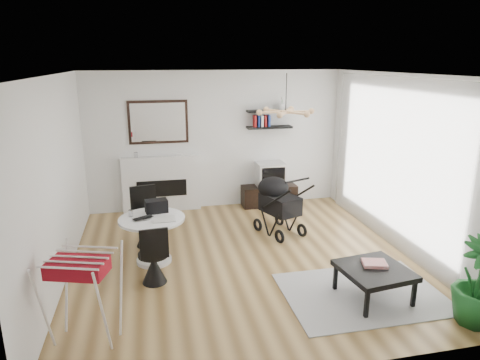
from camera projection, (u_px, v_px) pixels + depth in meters
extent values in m
plane|color=brown|center=(243.00, 259.00, 6.44)|extent=(5.00, 5.00, 0.00)
plane|color=white|center=(244.00, 74.00, 5.70)|extent=(5.00, 5.00, 0.00)
plane|color=white|center=(216.00, 141.00, 8.42)|extent=(5.00, 0.00, 5.00)
plane|color=white|center=(56.00, 182.00, 5.56)|extent=(0.00, 5.00, 5.00)
plane|color=white|center=(402.00, 163.00, 6.57)|extent=(0.00, 5.00, 5.00)
cube|color=white|center=(389.00, 161.00, 6.74)|extent=(0.04, 3.60, 2.60)
cube|color=white|center=(162.00, 184.00, 8.34)|extent=(1.50, 0.15, 1.10)
cube|color=black|center=(162.00, 188.00, 8.30)|extent=(0.95, 0.06, 0.32)
cube|color=black|center=(158.00, 122.00, 8.08)|extent=(1.12, 0.03, 0.82)
cube|color=white|center=(158.00, 122.00, 8.06)|extent=(1.02, 0.01, 0.72)
cube|color=black|center=(269.00, 127.00, 8.44)|extent=(0.90, 0.25, 0.04)
cube|color=black|center=(270.00, 111.00, 8.35)|extent=(0.90, 0.25, 0.04)
cube|color=black|center=(269.00, 195.00, 8.75)|extent=(1.11, 0.39, 0.42)
cube|color=silver|center=(270.00, 174.00, 8.63)|extent=(0.56, 0.48, 0.48)
cube|color=black|center=(273.00, 177.00, 8.41)|extent=(0.47, 0.01, 0.39)
cylinder|color=white|center=(154.00, 260.00, 6.34)|extent=(0.51, 0.51, 0.05)
cylinder|color=white|center=(153.00, 239.00, 6.25)|extent=(0.13, 0.13, 0.60)
cylinder|color=white|center=(152.00, 219.00, 6.16)|extent=(0.95, 0.95, 0.04)
imported|color=black|center=(144.00, 219.00, 6.07)|extent=(0.35, 0.31, 0.02)
cube|color=black|center=(156.00, 206.00, 6.35)|extent=(0.35, 0.24, 0.19)
cube|color=silver|center=(164.00, 219.00, 6.09)|extent=(0.33, 0.28, 0.01)
cylinder|color=white|center=(131.00, 213.00, 6.19)|extent=(0.06, 0.06, 0.10)
cylinder|color=black|center=(147.00, 218.00, 6.78)|extent=(0.45, 0.45, 0.05)
cone|color=black|center=(148.00, 233.00, 6.84)|extent=(0.37, 0.37, 0.43)
cube|color=black|center=(143.00, 199.00, 6.89)|extent=(0.41, 0.12, 0.46)
cylinder|color=black|center=(153.00, 254.00, 5.65)|extent=(0.40, 0.40, 0.05)
cone|color=black|center=(154.00, 269.00, 5.71)|extent=(0.33, 0.33, 0.38)
cube|color=black|center=(154.00, 244.00, 5.42)|extent=(0.37, 0.08, 0.41)
cube|color=maroon|center=(80.00, 265.00, 4.34)|extent=(0.65, 0.49, 0.15)
cube|color=black|center=(280.00, 204.00, 7.25)|extent=(0.65, 0.77, 0.31)
ellipsoid|color=black|center=(273.00, 188.00, 7.34)|extent=(0.53, 0.53, 0.37)
cylinder|color=black|center=(297.00, 180.00, 6.77)|extent=(0.46, 0.21, 0.03)
torus|color=black|center=(258.00, 225.00, 7.49)|extent=(0.13, 0.23, 0.23)
torus|color=black|center=(279.00, 219.00, 7.74)|extent=(0.13, 0.23, 0.23)
torus|color=black|center=(280.00, 237.00, 6.99)|extent=(0.13, 0.23, 0.23)
torus|color=black|center=(302.00, 230.00, 7.25)|extent=(0.13, 0.23, 0.23)
cube|color=#A9A9A9|center=(362.00, 293.00, 5.47)|extent=(1.99, 1.44, 0.01)
cube|color=black|center=(375.00, 271.00, 5.27)|extent=(0.88, 0.88, 0.07)
cube|color=black|center=(367.00, 304.00, 4.92)|extent=(0.04, 0.04, 0.33)
cube|color=black|center=(414.00, 294.00, 5.13)|extent=(0.04, 0.04, 0.33)
cube|color=black|center=(335.00, 277.00, 5.52)|extent=(0.04, 0.04, 0.33)
cube|color=black|center=(379.00, 269.00, 5.74)|extent=(0.04, 0.04, 0.33)
cube|color=red|center=(374.00, 263.00, 5.34)|extent=(0.34, 0.30, 0.04)
imported|color=#1A5D23|center=(480.00, 283.00, 4.75)|extent=(0.68, 0.68, 1.01)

